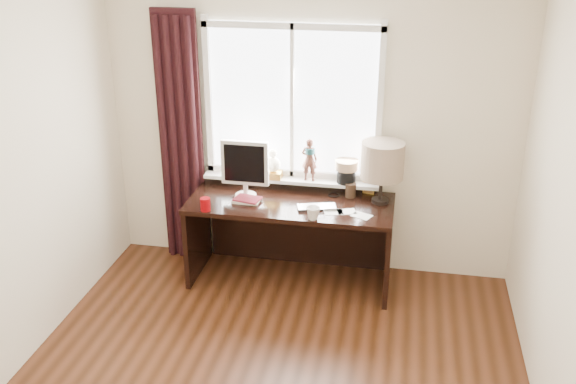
% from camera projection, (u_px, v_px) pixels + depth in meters
% --- Properties ---
extents(wall_back, '(3.50, 0.00, 2.60)m').
position_uv_depth(wall_back, '(310.00, 126.00, 5.42)').
color(wall_back, beige).
rests_on(wall_back, ground).
extents(laptop, '(0.35, 0.28, 0.02)m').
position_uv_depth(laptop, '(317.00, 207.00, 5.18)').
color(laptop, silver).
rests_on(laptop, desk).
extents(mug, '(0.15, 0.15, 0.11)m').
position_uv_depth(mug, '(313.00, 213.00, 4.98)').
color(mug, white).
rests_on(mug, desk).
extents(red_cup, '(0.08, 0.08, 0.11)m').
position_uv_depth(red_cup, '(205.00, 204.00, 5.13)').
color(red_cup, '#790004').
rests_on(red_cup, desk).
extents(window, '(1.52, 0.21, 1.40)m').
position_uv_depth(window, '(293.00, 126.00, 5.39)').
color(window, white).
rests_on(window, ground).
extents(curtain, '(0.38, 0.09, 2.25)m').
position_uv_depth(curtain, '(181.00, 142.00, 5.60)').
color(curtain, black).
rests_on(curtain, floor).
extents(desk, '(1.70, 0.70, 0.75)m').
position_uv_depth(desk, '(293.00, 223.00, 5.50)').
color(desk, black).
rests_on(desk, floor).
extents(monitor, '(0.40, 0.18, 0.49)m').
position_uv_depth(monitor, '(245.00, 165.00, 5.31)').
color(monitor, beige).
rests_on(monitor, desk).
extents(notebook_stack, '(0.24, 0.19, 0.03)m').
position_uv_depth(notebook_stack, '(247.00, 200.00, 5.31)').
color(notebook_stack, beige).
rests_on(notebook_stack, desk).
extents(brush_holder, '(0.09, 0.09, 0.25)m').
position_uv_depth(brush_holder, '(351.00, 190.00, 5.38)').
color(brush_holder, black).
rests_on(brush_holder, desk).
extents(icon_frame, '(0.10, 0.04, 0.13)m').
position_uv_depth(icon_frame, '(369.00, 187.00, 5.44)').
color(icon_frame, gold).
rests_on(icon_frame, desk).
extents(table_lamp, '(0.35, 0.35, 0.52)m').
position_uv_depth(table_lamp, '(382.00, 161.00, 5.16)').
color(table_lamp, black).
rests_on(table_lamp, desk).
extents(loose_papers, '(0.40, 0.21, 0.00)m').
position_uv_depth(loose_papers, '(347.00, 213.00, 5.10)').
color(loose_papers, white).
rests_on(loose_papers, desk).
extents(desk_cables, '(0.20, 0.38, 0.01)m').
position_uv_depth(desk_cables, '(327.00, 203.00, 5.28)').
color(desk_cables, black).
rests_on(desk_cables, desk).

